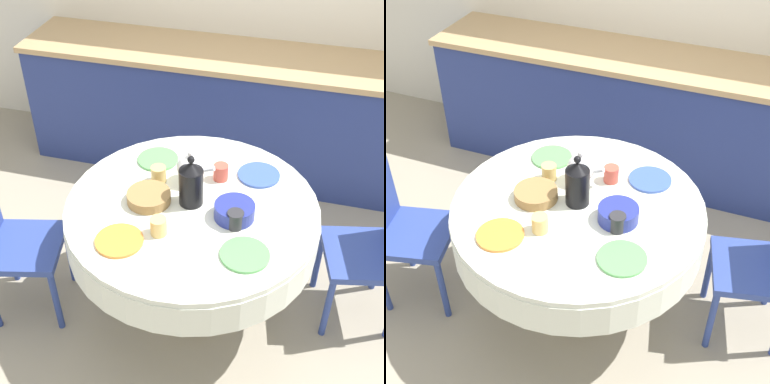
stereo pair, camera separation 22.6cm
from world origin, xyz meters
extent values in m
plane|color=#9E937F|center=(0.00, 0.00, 0.00)|extent=(12.00, 12.00, 0.00)
cube|color=navy|center=(0.00, 1.46, 0.44)|extent=(3.20, 0.60, 0.89)
cube|color=tan|center=(0.00, 1.46, 0.91)|extent=(3.24, 0.64, 0.04)
cylinder|color=brown|center=(0.00, 0.00, 0.02)|extent=(0.44, 0.44, 0.04)
cylinder|color=brown|center=(0.00, 0.00, 0.30)|extent=(0.11, 0.11, 0.51)
cylinder|color=silver|center=(0.00, 0.00, 0.64)|extent=(1.28, 1.28, 0.18)
cylinder|color=silver|center=(0.00, 0.00, 0.75)|extent=(1.27, 1.27, 0.03)
cube|color=#2D428E|center=(0.88, 0.20, 0.45)|extent=(0.48, 0.48, 0.04)
cylinder|color=#2D428E|center=(0.75, -0.01, 0.21)|extent=(0.04, 0.04, 0.43)
cylinder|color=#2D428E|center=(0.67, 0.33, 0.21)|extent=(0.04, 0.04, 0.43)
cube|color=#2D428E|center=(-0.88, -0.22, 0.45)|extent=(0.48, 0.48, 0.04)
cylinder|color=#2D428E|center=(-0.75, 0.00, 0.21)|extent=(0.04, 0.04, 0.43)
cylinder|color=#2D428E|center=(-0.67, -0.35, 0.21)|extent=(0.04, 0.04, 0.43)
cylinder|color=#2D428E|center=(-1.09, -0.09, 0.21)|extent=(0.04, 0.04, 0.43)
cylinder|color=orange|center=(-0.25, -0.35, 0.77)|extent=(0.23, 0.23, 0.01)
cylinder|color=#DBB766|center=(-0.09, -0.24, 0.81)|extent=(0.08, 0.08, 0.09)
cylinder|color=#5BA85B|center=(0.32, -0.28, 0.77)|extent=(0.23, 0.23, 0.01)
cylinder|color=#28282D|center=(0.24, -0.10, 0.81)|extent=(0.08, 0.08, 0.09)
cylinder|color=#5BA85B|center=(-0.28, 0.32, 0.77)|extent=(0.23, 0.23, 0.01)
cylinder|color=#DBB766|center=(-0.22, 0.14, 0.81)|extent=(0.08, 0.08, 0.09)
cylinder|color=#3856AD|center=(0.28, 0.32, 0.77)|extent=(0.23, 0.23, 0.01)
cylinder|color=#CC4C3D|center=(0.09, 0.25, 0.81)|extent=(0.08, 0.08, 0.09)
cylinder|color=black|center=(-0.01, 0.02, 0.86)|extent=(0.12, 0.12, 0.20)
cone|color=black|center=(-0.01, 0.02, 0.98)|extent=(0.11, 0.11, 0.05)
sphere|color=black|center=(-0.01, 0.02, 1.02)|extent=(0.04, 0.04, 0.04)
cylinder|color=white|center=(-0.06, 0.18, 0.77)|extent=(0.08, 0.08, 0.01)
sphere|color=white|center=(-0.06, 0.18, 0.85)|extent=(0.15, 0.15, 0.15)
cylinder|color=white|center=(0.03, 0.18, 0.86)|extent=(0.09, 0.03, 0.05)
sphere|color=white|center=(-0.06, 0.18, 0.94)|extent=(0.03, 0.03, 0.03)
cylinder|color=olive|center=(-0.22, -0.03, 0.79)|extent=(0.22, 0.22, 0.05)
cylinder|color=navy|center=(0.22, -0.04, 0.80)|extent=(0.20, 0.20, 0.08)
camera|label=1|loc=(0.54, -1.98, 2.47)|focal=50.00mm
camera|label=2|loc=(0.75, -1.91, 2.47)|focal=50.00mm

